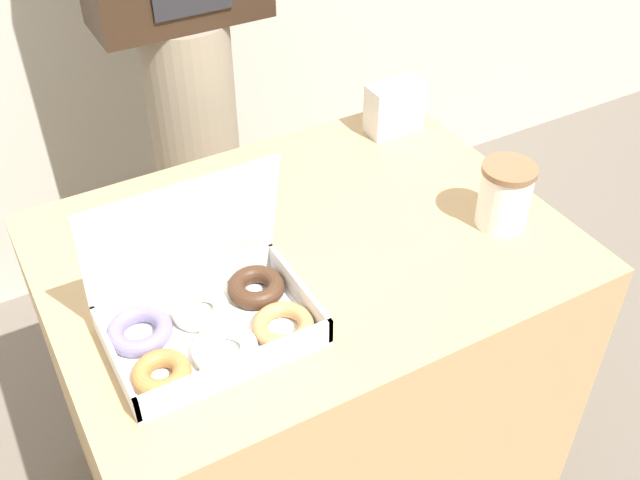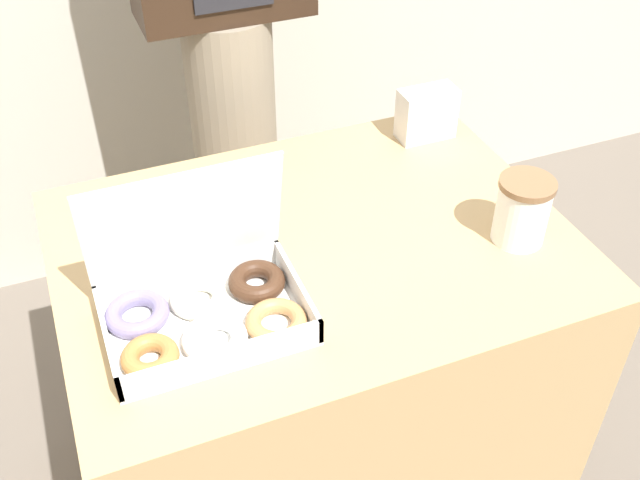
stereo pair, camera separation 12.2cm
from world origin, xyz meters
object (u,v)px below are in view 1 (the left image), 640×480
at_px(donut_box, 208,315).
at_px(person_customer, 181,20).
at_px(napkin_holder, 395,108).
at_px(coffee_cup, 505,195).

distance_m(donut_box, person_customer, 0.86).
bearing_deg(person_customer, donut_box, -109.34).
xyz_separation_m(donut_box, napkin_holder, (0.62, 0.38, 0.02)).
relative_size(coffee_cup, napkin_holder, 1.03).
bearing_deg(person_customer, napkin_holder, -50.81).
distance_m(coffee_cup, person_customer, 0.88).
height_order(coffee_cup, person_customer, person_customer).
bearing_deg(napkin_holder, person_customer, 129.19).
xyz_separation_m(donut_box, person_customer, (0.28, 0.80, 0.14)).
bearing_deg(coffee_cup, person_customer, 112.08).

